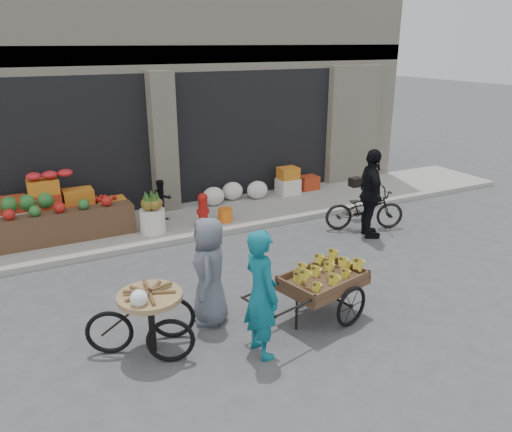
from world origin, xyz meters
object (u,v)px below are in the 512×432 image
seated_person (162,200)px  bicycle (364,209)px  cyclist (371,194)px  vendor_woman (261,294)px  orange_bucket (225,215)px  tricycle_cart (150,313)px  vendor_grey (209,271)px  banana_cart (321,280)px  pineapple_bin (153,221)px  fire_hydrant (203,208)px

seated_person → bicycle: (3.83, -2.21, -0.13)m
cyclist → bicycle: bearing=-4.6°
cyclist → vendor_woman: bearing=145.6°
orange_bucket → seated_person: size_ratio=0.34×
vendor_woman → tricycle_cart: vendor_woman is taller
vendor_grey → banana_cart: bearing=90.5°
vendor_grey → pineapple_bin: bearing=-157.6°
vendor_woman → tricycle_cart: 1.47m
banana_cart → vendor_grey: bearing=141.8°
fire_hydrant → vendor_woman: 4.72m
seated_person → bicycle: seated_person is taller
pineapple_bin → seated_person: size_ratio=0.56×
orange_bucket → vendor_woman: (-1.53, -4.54, 0.60)m
vendor_grey → cyclist: size_ratio=0.86×
cyclist → seated_person: bearing=76.2°
vendor_woman → cyclist: cyclist is taller
pineapple_bin → banana_cart: banana_cart is taller
orange_bucket → tricycle_cart: bearing=-125.9°
orange_bucket → vendor_woman: bearing=-108.6°
pineapple_bin → vendor_grey: vendor_grey is taller
seated_person → tricycle_cart: (-1.58, -4.54, -0.02)m
banana_cart → fire_hydrant: bearing=79.0°
vendor_woman → vendor_grey: 1.09m
fire_hydrant → bicycle: 3.50m
banana_cart → bicycle: size_ratio=1.28×
banana_cart → orange_bucket: bearing=72.2°
tricycle_cart → vendor_woman: bearing=-8.4°
fire_hydrant → seated_person: 0.96m
vendor_grey → bicycle: 4.86m
vendor_woman → vendor_grey: size_ratio=1.09×
banana_cart → cyclist: 3.59m
orange_bucket → banana_cart: 4.21m
orange_bucket → fire_hydrant: bearing=174.3°
bicycle → tricycle_cart: bearing=135.3°
orange_bucket → tricycle_cart: (-2.78, -3.84, 0.30)m
orange_bucket → banana_cart: banana_cart is taller
bicycle → cyclist: bearing=175.4°
tricycle_cart → vendor_grey: (0.98, 0.35, 0.23)m
banana_cart → vendor_grey: vendor_grey is taller
vendor_woman → cyclist: 4.75m
banana_cart → bicycle: bicycle is taller
vendor_grey → cyclist: 4.52m
pineapple_bin → orange_bucket: (1.60, -0.10, -0.10)m
orange_bucket → vendor_woman: size_ratio=0.18×
bicycle → pineapple_bin: bearing=91.1°
seated_person → banana_cart: seated_person is taller
banana_cart → tricycle_cart: tricycle_cart is taller
tricycle_cart → banana_cart: bearing=13.1°
bicycle → orange_bucket: bearing=82.0°
orange_bucket → vendor_grey: bearing=-117.3°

